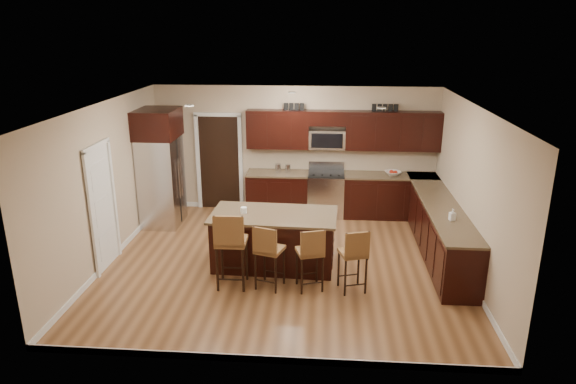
# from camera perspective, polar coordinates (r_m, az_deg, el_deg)

# --- Properties ---
(floor) EXTENTS (6.00, 6.00, 0.00)m
(floor) POSITION_cam_1_polar(r_m,az_deg,el_deg) (8.88, -0.40, -7.91)
(floor) COLOR brown
(floor) RESTS_ON ground
(ceiling) EXTENTS (6.00, 6.00, 0.00)m
(ceiling) POSITION_cam_1_polar(r_m,az_deg,el_deg) (8.08, -0.44, 9.60)
(ceiling) COLOR silver
(ceiling) RESTS_ON wall_back
(wall_back) EXTENTS (6.00, 0.00, 6.00)m
(wall_back) POSITION_cam_1_polar(r_m,az_deg,el_deg) (11.02, 0.78, 4.73)
(wall_back) COLOR tan
(wall_back) RESTS_ON floor
(wall_left) EXTENTS (0.00, 5.50, 5.50)m
(wall_left) POSITION_cam_1_polar(r_m,az_deg,el_deg) (9.12, -19.55, 0.84)
(wall_left) COLOR tan
(wall_left) RESTS_ON floor
(wall_right) EXTENTS (0.00, 5.50, 5.50)m
(wall_right) POSITION_cam_1_polar(r_m,az_deg,el_deg) (8.67, 19.75, -0.06)
(wall_right) COLOR tan
(wall_right) RESTS_ON floor
(base_cabinets) EXTENTS (4.02, 3.96, 0.92)m
(base_cabinets) POSITION_cam_1_polar(r_m,az_deg,el_deg) (10.08, 11.13, -2.18)
(base_cabinets) COLOR black
(base_cabinets) RESTS_ON floor
(upper_cabinets) EXTENTS (4.00, 0.33, 0.80)m
(upper_cabinets) POSITION_cam_1_polar(r_m,az_deg,el_deg) (10.75, 6.34, 6.94)
(upper_cabinets) COLOR black
(upper_cabinets) RESTS_ON wall_back
(range) EXTENTS (0.76, 0.64, 1.11)m
(range) POSITION_cam_1_polar(r_m,az_deg,el_deg) (10.95, 4.22, -0.18)
(range) COLOR silver
(range) RESTS_ON floor
(microwave) EXTENTS (0.76, 0.31, 0.40)m
(microwave) POSITION_cam_1_polar(r_m,az_deg,el_deg) (10.80, 4.36, 5.87)
(microwave) COLOR silver
(microwave) RESTS_ON upper_cabinets
(doorway) EXTENTS (0.85, 0.03, 2.06)m
(doorway) POSITION_cam_1_polar(r_m,az_deg,el_deg) (11.31, -7.61, 3.24)
(doorway) COLOR black
(doorway) RESTS_ON floor
(pantry_door) EXTENTS (0.03, 0.80, 2.04)m
(pantry_door) POSITION_cam_1_polar(r_m,az_deg,el_deg) (8.96, -19.96, -1.75)
(pantry_door) COLOR white
(pantry_door) RESTS_ON floor
(letter_decor) EXTENTS (2.20, 0.03, 0.15)m
(letter_decor) POSITION_cam_1_polar(r_m,az_deg,el_deg) (10.67, 5.64, 9.36)
(letter_decor) COLOR black
(letter_decor) RESTS_ON upper_cabinets
(island) EXTENTS (2.12, 1.17, 0.92)m
(island) POSITION_cam_1_polar(r_m,az_deg,el_deg) (8.66, -1.57, -5.47)
(island) COLOR black
(island) RESTS_ON floor
(stool_left) EXTENTS (0.47, 0.47, 1.23)m
(stool_left) POSITION_cam_1_polar(r_m,az_deg,el_deg) (7.83, -6.40, -5.52)
(stool_left) COLOR brown
(stool_left) RESTS_ON floor
(stool_mid) EXTENTS (0.49, 0.49, 1.04)m
(stool_mid) POSITION_cam_1_polar(r_m,az_deg,el_deg) (7.81, -2.24, -6.43)
(stool_mid) COLOR brown
(stool_mid) RESTS_ON floor
(stool_right) EXTENTS (0.47, 0.47, 1.02)m
(stool_right) POSITION_cam_1_polar(r_m,az_deg,el_deg) (7.78, 2.55, -6.68)
(stool_right) COLOR brown
(stool_right) RESTS_ON floor
(refrigerator) EXTENTS (0.79, 0.96, 2.35)m
(refrigerator) POSITION_cam_1_polar(r_m,az_deg,el_deg) (10.53, -13.99, 2.75)
(refrigerator) COLOR silver
(refrigerator) RESTS_ON floor
(floor_mat) EXTENTS (0.91, 0.67, 0.01)m
(floor_mat) POSITION_cam_1_polar(r_m,az_deg,el_deg) (9.98, 0.02, -4.83)
(floor_mat) COLOR olive
(floor_mat) RESTS_ON floor
(fruit_bowl) EXTENTS (0.40, 0.40, 0.08)m
(fruit_bowl) POSITION_cam_1_polar(r_m,az_deg,el_deg) (10.90, 11.58, 2.08)
(fruit_bowl) COLOR silver
(fruit_bowl) RESTS_ON base_cabinets
(soap_bottle) EXTENTS (0.10, 0.10, 0.19)m
(soap_bottle) POSITION_cam_1_polar(r_m,az_deg,el_deg) (8.58, 17.80, -2.40)
(soap_bottle) COLOR #B2B2B2
(soap_bottle) RESTS_ON base_cabinets
(canister_tall) EXTENTS (0.12, 0.12, 0.19)m
(canister_tall) POSITION_cam_1_polar(r_m,az_deg,el_deg) (10.84, -1.10, 2.67)
(canister_tall) COLOR silver
(canister_tall) RESTS_ON base_cabinets
(canister_short) EXTENTS (0.11, 0.11, 0.18)m
(canister_short) POSITION_cam_1_polar(r_m,az_deg,el_deg) (10.83, -0.01, 2.62)
(canister_short) COLOR silver
(canister_short) RESTS_ON base_cabinets
(island_jar) EXTENTS (0.10, 0.10, 0.10)m
(island_jar) POSITION_cam_1_polar(r_m,az_deg,el_deg) (8.53, -4.94, -2.02)
(island_jar) COLOR white
(island_jar) RESTS_ON island
(stool_extra) EXTENTS (0.47, 0.47, 1.02)m
(stool_extra) POSITION_cam_1_polar(r_m,az_deg,el_deg) (7.79, 7.37, -6.79)
(stool_extra) COLOR brown
(stool_extra) RESTS_ON floor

